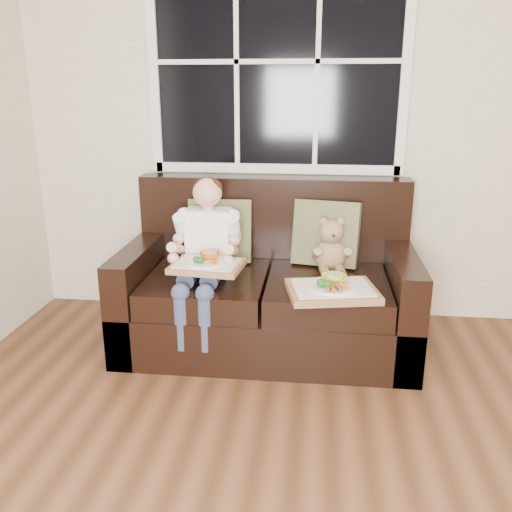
# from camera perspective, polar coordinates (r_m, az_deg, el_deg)

# --- Properties ---
(window_back) EXTENTS (1.62, 0.04, 1.37)m
(window_back) POSITION_cam_1_polar(r_m,az_deg,el_deg) (3.54, 2.23, 19.78)
(window_back) COLOR black
(window_back) RESTS_ON room_walls
(loveseat) EXTENTS (1.70, 0.92, 0.96)m
(loveseat) POSITION_cam_1_polar(r_m,az_deg,el_deg) (3.30, 1.33, -3.80)
(loveseat) COLOR black
(loveseat) RESTS_ON ground
(pillow_left) EXTENTS (0.40, 0.20, 0.40)m
(pillow_left) POSITION_cam_1_polar(r_m,az_deg,el_deg) (3.38, -3.79, 2.67)
(pillow_left) COLOR brown
(pillow_left) RESTS_ON loveseat
(pillow_right) EXTENTS (0.42, 0.25, 0.41)m
(pillow_right) POSITION_cam_1_polar(r_m,az_deg,el_deg) (3.33, 7.39, 2.38)
(pillow_right) COLOR brown
(pillow_right) RESTS_ON loveseat
(child) EXTENTS (0.38, 0.59, 0.85)m
(child) POSITION_cam_1_polar(r_m,az_deg,el_deg) (3.13, -5.33, 1.37)
(child) COLOR white
(child) RESTS_ON loveseat
(teddy_bear) EXTENTS (0.21, 0.26, 0.34)m
(teddy_bear) POSITION_cam_1_polar(r_m,az_deg,el_deg) (3.24, 7.85, 0.77)
(teddy_bear) COLOR #A17F55
(teddy_bear) RESTS_ON loveseat
(tray_left) EXTENTS (0.41, 0.33, 0.09)m
(tray_left) POSITION_cam_1_polar(r_m,az_deg,el_deg) (2.98, -5.15, -0.85)
(tray_left) COLOR #A4734A
(tray_left) RESTS_ON child
(tray_right) EXTENTS (0.52, 0.44, 0.11)m
(tray_right) POSITION_cam_1_polar(r_m,az_deg,el_deg) (2.89, 8.02, -3.46)
(tray_right) COLOR #A4734A
(tray_right) RESTS_ON loveseat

